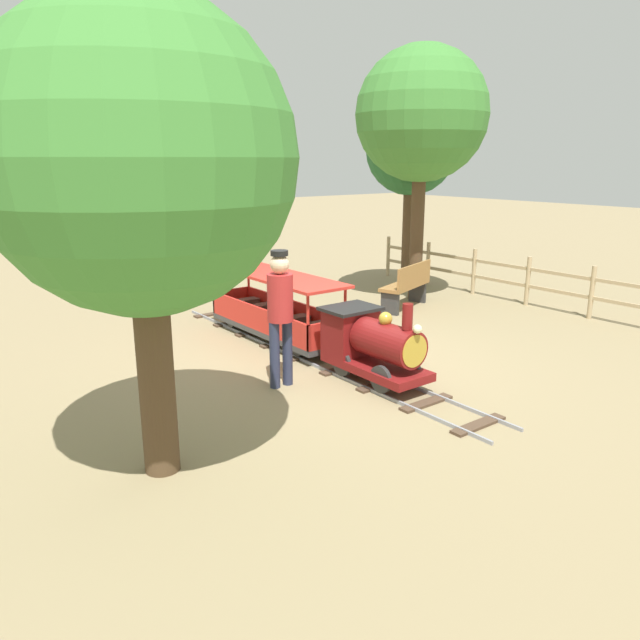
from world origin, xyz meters
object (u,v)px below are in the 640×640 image
Objects in this scene: oak_tree_near at (411,151)px; oak_tree_far at (140,160)px; oak_tree_distant at (422,116)px; conductor_person at (280,308)px; locomotive at (371,343)px; passenger_car at (275,313)px; park_bench at (407,286)px.

oak_tree_far is (7.12, 4.13, -0.16)m from oak_tree_near.
oak_tree_distant is at bearing -152.80° from oak_tree_far.
oak_tree_far is at bearing 30.14° from oak_tree_near.
oak_tree_far is at bearing 28.36° from conductor_person.
oak_tree_far reaches higher than conductor_person.
passenger_car is (0.00, -2.11, -0.06)m from locomotive.
oak_tree_near is at bearing -160.62° from passenger_car.
conductor_person is 4.40m from park_bench.
passenger_car is 1.67× the size of conductor_person.
oak_tree_near reaches higher than conductor_person.
conductor_person is 0.44× the size of oak_tree_near.
oak_tree_near is 0.80× the size of oak_tree_distant.
locomotive is 0.89× the size of conductor_person.
oak_tree_near is (-4.22, -3.60, 2.28)m from locomotive.
oak_tree_distant is at bearing -168.66° from passenger_car.
oak_tree_distant is (0.53, 0.74, 0.60)m from oak_tree_near.
locomotive is at bearing 37.66° from oak_tree_distant.
passenger_car is 1.99× the size of park_bench.
oak_tree_distant is (-3.70, -0.74, 2.95)m from passenger_car.
passenger_car is 3.01m from park_bench.
oak_tree_distant reaches higher than conductor_person.
oak_tree_far is 7.45m from oak_tree_distant.
conductor_person is at bearing 30.79° from oak_tree_near.
oak_tree_far is at bearing 10.44° from locomotive.
locomotive is 2.11m from passenger_car.
locomotive is at bearing -169.56° from oak_tree_far.
park_bench is at bearing -154.90° from conductor_person.
conductor_person is 1.19× the size of park_bench.
passenger_car is at bearing -120.82° from conductor_person.
passenger_car is 4.79m from oak_tree_distant.
passenger_car is 0.70× the size of oak_tree_far.
oak_tree_near is 8.23m from oak_tree_far.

